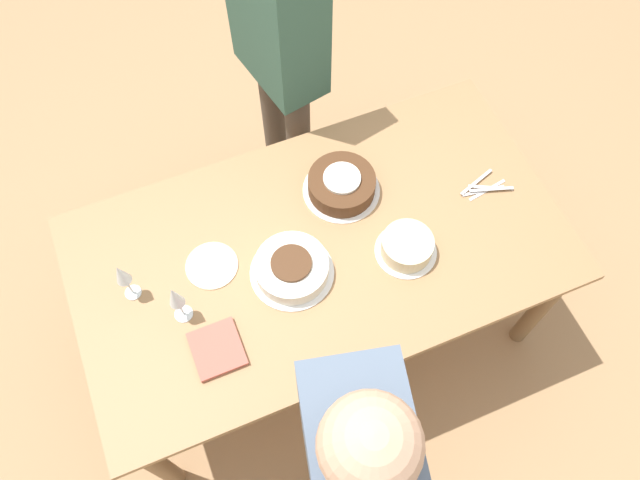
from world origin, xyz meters
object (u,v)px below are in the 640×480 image
(wine_glass_near, at_px, (122,275))
(person_cutting, at_px, (279,35))
(wine_glass_far, at_px, (175,298))
(cake_front_chocolate, at_px, (342,185))
(cake_back_decorated, at_px, (407,247))
(cake_center_white, at_px, (292,268))

(wine_glass_near, relative_size, person_cutting, 0.12)
(wine_glass_near, distance_m, wine_glass_far, 0.20)
(wine_glass_far, bearing_deg, person_cutting, -129.11)
(wine_glass_near, xyz_separation_m, person_cutting, (-0.82, -0.69, 0.12))
(cake_front_chocolate, distance_m, wine_glass_near, 0.86)
(wine_glass_near, height_order, wine_glass_far, wine_glass_far)
(cake_back_decorated, bearing_deg, cake_front_chocolate, -71.15)
(wine_glass_near, bearing_deg, wine_glass_far, 134.34)
(person_cutting, bearing_deg, wine_glass_far, -50.59)
(cake_center_white, xyz_separation_m, cake_front_chocolate, (-0.30, -0.25, 0.00))
(cake_front_chocolate, distance_m, wine_glass_far, 0.75)
(wine_glass_near, bearing_deg, cake_back_decorated, 167.12)
(cake_center_white, xyz_separation_m, wine_glass_near, (0.54, -0.14, 0.11))
(cake_front_chocolate, bearing_deg, cake_center_white, 39.91)
(cake_center_white, distance_m, cake_front_chocolate, 0.39)
(cake_back_decorated, height_order, wine_glass_far, wine_glass_far)
(cake_back_decorated, height_order, person_cutting, person_cutting)
(cake_center_white, relative_size, wine_glass_far, 1.41)
(cake_front_chocolate, bearing_deg, wine_glass_far, 19.97)
(cake_front_chocolate, xyz_separation_m, person_cutting, (0.02, -0.58, 0.23))
(cake_back_decorated, xyz_separation_m, person_cutting, (0.13, -0.91, 0.23))
(cake_front_chocolate, xyz_separation_m, cake_back_decorated, (-0.11, 0.33, -0.00))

